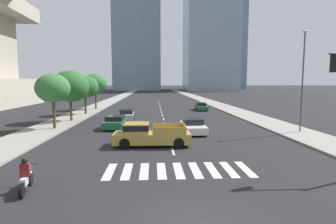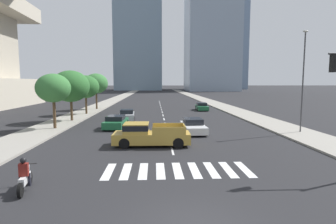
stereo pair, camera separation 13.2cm
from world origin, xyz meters
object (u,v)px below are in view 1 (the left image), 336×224
object	(u,v)px
street_tree_third	(85,87)
sedan_white_0	(193,126)
street_tree_nearest	(53,88)
street_tree_second	(70,86)
sedan_silver_3	(127,115)
sedan_green_1	(201,107)
street_lamp_east	(303,75)
sedan_green_2	(116,122)
pickup_truck	(148,135)
motorcycle_lead	(26,178)
street_tree_fourth	(95,84)

from	to	relation	value
street_tree_third	sedan_white_0	bearing A→B (deg)	-47.41
street_tree_nearest	street_tree_second	size ratio (longest dim) A/B	0.91
sedan_silver_3	street_tree_nearest	size ratio (longest dim) A/B	0.83
sedan_green_1	street_tree_third	xyz separation A→B (m)	(-17.63, -5.38, 3.42)
street_lamp_east	street_tree_nearest	world-z (taller)	street_lamp_east
sedan_green_1	sedan_green_2	world-z (taller)	sedan_green_2
sedan_green_2	street_tree_third	distance (m)	13.49
sedan_white_0	sedan_green_2	size ratio (longest dim) A/B	1.04
pickup_truck	street_tree_third	xyz separation A→B (m)	(-9.27, 19.57, 3.18)
sedan_green_1	street_tree_second	distance (m)	21.78
sedan_white_0	sedan_green_1	distance (m)	20.34
motorcycle_lead	street_lamp_east	world-z (taller)	street_lamp_east
street_lamp_east	street_tree_third	size ratio (longest dim) A/B	1.65
street_tree_fourth	pickup_truck	bearing A→B (deg)	-70.76
street_tree_second	street_tree_third	size ratio (longest dim) A/B	1.07
motorcycle_lead	sedan_green_1	world-z (taller)	motorcycle_lead
sedan_white_0	street_lamp_east	bearing A→B (deg)	82.51
sedan_green_2	street_tree_third	xyz separation A→B (m)	(-5.84, 11.68, 3.40)
sedan_white_0	street_lamp_east	xyz separation A→B (m)	(9.69, -0.94, 4.68)
motorcycle_lead	street_lamp_east	xyz separation A→B (m)	(18.79, 12.21, 4.69)
pickup_truck	sedan_green_1	world-z (taller)	pickup_truck
street_tree_nearest	sedan_white_0	bearing A→B (deg)	-9.10
street_tree_fourth	street_lamp_east	bearing A→B (deg)	-44.25
sedan_green_2	street_tree_third	world-z (taller)	street_tree_third
sedan_green_1	street_tree_second	bearing A→B (deg)	-53.18
sedan_green_2	street_lamp_east	bearing A→B (deg)	-98.67
street_tree_nearest	street_tree_fourth	world-z (taller)	street_tree_fourth
pickup_truck	street_tree_second	bearing A→B (deg)	-52.81
sedan_white_0	street_tree_second	world-z (taller)	street_tree_second
street_tree_nearest	sedan_green_2	bearing A→B (deg)	6.65
sedan_green_2	street_tree_nearest	world-z (taller)	street_tree_nearest
pickup_truck	street_tree_fourth	xyz separation A→B (m)	(-9.27, 26.56, 3.61)
street_tree_fourth	street_tree_second	bearing A→B (deg)	-90.00
street_tree_third	street_tree_second	bearing A→B (deg)	-90.00
street_tree_second	sedan_silver_3	bearing A→B (deg)	7.71
sedan_white_0	street_tree_third	world-z (taller)	street_tree_third
sedan_silver_3	street_tree_third	distance (m)	9.41
pickup_truck	sedan_green_2	distance (m)	8.61
motorcycle_lead	sedan_white_0	size ratio (longest dim) A/B	0.43
motorcycle_lead	street_tree_second	world-z (taller)	street_tree_second
street_tree_nearest	street_tree_second	world-z (taller)	street_tree_second
sedan_green_1	street_tree_nearest	size ratio (longest dim) A/B	0.84
sedan_green_1	street_tree_third	distance (m)	18.75
street_tree_second	sedan_green_2	bearing A→B (deg)	-39.37
street_lamp_east	street_tree_third	xyz separation A→B (m)	(-23.02, 15.43, -1.28)
motorcycle_lead	street_tree_second	distance (m)	21.48
street_tree_second	street_lamp_east	bearing A→B (deg)	-20.37
sedan_silver_3	street_tree_fourth	xyz separation A→B (m)	(-6.39, 13.01, 3.81)
sedan_silver_3	street_lamp_east	distance (m)	19.66
sedan_green_2	street_tree_second	size ratio (longest dim) A/B	0.78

